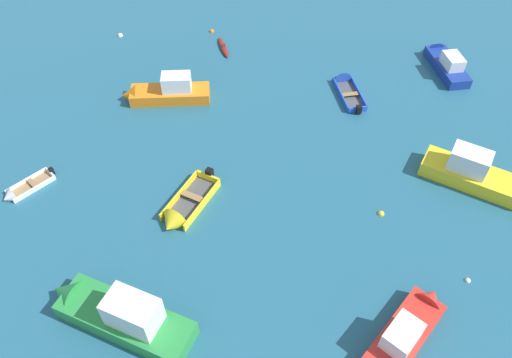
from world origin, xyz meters
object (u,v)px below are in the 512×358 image
Objects in this scene: rowboat_yellow_cluster_inner at (181,213)px; mooring_buoy_between_boats_right at (381,214)px; mooring_buoy_central at (120,36)px; motor_launch_green_cluster_outer at (117,313)px; motor_launch_deep_blue_near_left at (445,62)px; kayak_maroon_center at (223,47)px; rowboat_blue_foreground_center at (345,85)px; mooring_buoy_trailing at (212,32)px; motor_launch_yellow_back_row_left at (483,177)px; motor_launch_orange_midfield_right at (164,92)px; mooring_buoy_far_field at (468,281)px; motor_launch_red_midfield_left at (409,328)px; rowboat_white_distant_center at (19,192)px.

rowboat_yellow_cluster_inner is 10.97m from mooring_buoy_between_boats_right.
mooring_buoy_between_boats_right is 0.87× the size of mooring_buoy_central.
motor_launch_green_cluster_outer reaches higher than rowboat_yellow_cluster_inner.
motor_launch_deep_blue_near_left is at bearing -7.49° from mooring_buoy_central.
mooring_buoy_central is (-8.50, 1.47, -0.13)m from kayak_maroon_center.
mooring_buoy_trailing is at bearing 145.85° from rowboat_blue_foreground_center.
rowboat_blue_foreground_center is 12.08× the size of mooring_buoy_between_boats_right.
motor_launch_yellow_back_row_left is 16.25× the size of mooring_buoy_trailing.
motor_launch_deep_blue_near_left is (16.61, -1.83, 0.39)m from kayak_maroon_center.
kayak_maroon_center is 0.47× the size of motor_launch_orange_midfield_right.
mooring_buoy_between_boats_right is at bearing 132.76° from mooring_buoy_far_field.
rowboat_blue_foreground_center is at bearing 107.22° from mooring_buoy_far_field.
kayak_maroon_center is at bearing 87.35° from rowboat_yellow_cluster_inner.
kayak_maroon_center is 24.39m from mooring_buoy_far_field.
motor_launch_yellow_back_row_left is 1.22× the size of motor_launch_deep_blue_near_left.
motor_launch_deep_blue_near_left is at bearing 47.65° from motor_launch_green_cluster_outer.
kayak_maroon_center is 0.53× the size of motor_launch_deep_blue_near_left.
motor_launch_red_midfield_left is 13.73× the size of mooring_buoy_between_boats_right.
rowboat_blue_foreground_center is at bearing -34.15° from mooring_buoy_trailing.
motor_launch_red_midfield_left reaches higher than mooring_buoy_trailing.
mooring_buoy_trailing is at bearing 121.59° from mooring_buoy_between_boats_right.
mooring_buoy_far_field is at bearing -55.28° from kayak_maroon_center.
rowboat_yellow_cluster_inner is (-0.77, -16.64, 0.11)m from kayak_maroon_center.
mooring_buoy_far_field is (-2.72, -18.22, -0.52)m from motor_launch_deep_blue_near_left.
motor_launch_orange_midfield_right is 21.96m from mooring_buoy_far_field.
motor_launch_deep_blue_near_left is at bearing 73.63° from motor_launch_red_midfield_left.
mooring_buoy_central is (-7.31, -0.98, 0.00)m from mooring_buoy_trailing.
rowboat_yellow_cluster_inner is at bearing -6.92° from rowboat_white_distant_center.
rowboat_blue_foreground_center is 0.82× the size of motor_launch_deep_blue_near_left.
rowboat_yellow_cluster_inner is 12.21× the size of mooring_buoy_between_boats_right.
kayak_maroon_center is at bearing 124.72° from mooring_buoy_far_field.
motor_launch_orange_midfield_right reaches higher than rowboat_yellow_cluster_inner.
motor_launch_red_midfield_left is at bearing -0.02° from motor_launch_green_cluster_outer.
motor_launch_green_cluster_outer reaches higher than mooring_buoy_between_boats_right.
rowboat_white_distant_center is 30.11m from motor_launch_deep_blue_near_left.
motor_launch_yellow_back_row_left reaches higher than rowboat_white_distant_center.
mooring_buoy_central is (-5.85, 24.43, -0.80)m from motor_launch_green_cluster_outer.
rowboat_white_distant_center is 0.63× the size of rowboat_blue_foreground_center.
motor_launch_deep_blue_near_left reaches higher than rowboat_white_distant_center.
rowboat_blue_foreground_center is 1.55× the size of kayak_maroon_center.
rowboat_blue_foreground_center is 12.40m from mooring_buoy_trailing.
rowboat_blue_foreground_center is at bearing -26.44° from kayak_maroon_center.
mooring_buoy_between_boats_right is at bearing -34.91° from motor_launch_orange_midfield_right.
motor_launch_green_cluster_outer is 16.43m from motor_launch_orange_midfield_right.
rowboat_white_distant_center is at bearing 169.30° from mooring_buoy_far_field.
motor_launch_yellow_back_row_left is at bearing 58.42° from motor_launch_red_midfield_left.
motor_launch_deep_blue_near_left reaches higher than mooring_buoy_central.
rowboat_blue_foreground_center reaches higher than rowboat_white_distant_center.
motor_launch_yellow_back_row_left is at bearing -52.30° from rowboat_blue_foreground_center.
rowboat_white_distant_center is 6.90× the size of mooring_buoy_trailing.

